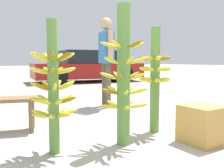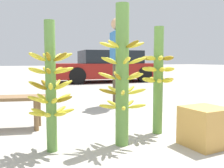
% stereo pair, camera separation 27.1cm
% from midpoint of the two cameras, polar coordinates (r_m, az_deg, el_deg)
% --- Properties ---
extents(ground_plane, '(80.00, 80.00, 0.00)m').
position_cam_midpoint_polar(ground_plane, '(2.64, 1.02, -14.08)').
color(ground_plane, '#9E998E').
extents(banana_stalk_left, '(0.45, 0.45, 1.26)m').
position_cam_midpoint_polar(banana_stalk_left, '(2.41, -16.45, -0.62)').
color(banana_stalk_left, '#5B8C3D').
rests_on(banana_stalk_left, ground_plane).
extents(banana_stalk_center, '(0.51, 0.50, 1.45)m').
position_cam_midpoint_polar(banana_stalk_center, '(2.55, -0.37, 1.89)').
color(banana_stalk_center, '#5B8C3D').
rests_on(banana_stalk_center, ground_plane).
extents(banana_stalk_right, '(0.40, 0.39, 1.28)m').
position_cam_midpoint_polar(banana_stalk_right, '(3.05, 7.31, 1.65)').
color(banana_stalk_right, '#5B8C3D').
rests_on(banana_stalk_right, ground_plane).
extents(vendor_person, '(0.28, 0.63, 1.67)m').
position_cam_midpoint_polar(vendor_person, '(4.70, -2.99, 6.83)').
color(vendor_person, brown).
rests_on(vendor_person, ground_plane).
extents(parked_car, '(4.58, 2.46, 1.27)m').
position_cam_midpoint_polar(parked_car, '(10.38, -6.17, 3.96)').
color(parked_car, maroon).
rests_on(parked_car, ground_plane).
extents(produce_crate, '(0.40, 0.40, 0.40)m').
position_cam_midpoint_polar(produce_crate, '(2.82, 17.48, -8.78)').
color(produce_crate, '#C69347').
rests_on(produce_crate, ground_plane).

